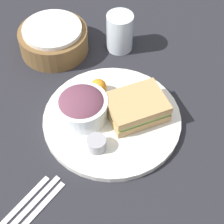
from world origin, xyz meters
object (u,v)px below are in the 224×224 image
Objects in this scene: drink_glass at (120,32)px; plate at (112,119)px; spoon at (17,208)px; fork at (30,219)px; salad_bowl at (82,106)px; dressing_cup at (96,144)px; sandwich at (136,107)px; knife at (24,214)px; bread_basket at (54,39)px.

plate is at bearing -127.04° from drink_glass.
drink_glass is 0.54m from spoon.
fork is 0.04m from spoon.
salad_bowl reaches higher than dressing_cup.
sandwich is 3.43× the size of dressing_cup.
sandwich is at bearing 13.79° from dressing_cup.
salad_bowl reaches higher than spoon.
dressing_cup is (-0.07, -0.05, 0.02)m from plate.
dressing_cup is 0.21m from spoon.
salad_bowl is at bearing -166.64° from knife.
drink_glass is 0.54× the size of fork.
bread_basket is (0.08, 0.35, 0.01)m from dressing_cup.
spoon is (-0.44, -0.30, -0.05)m from drink_glass.
fork is at bearing -156.21° from plate.
knife is (-0.01, 0.02, 0.00)m from fork.
sandwich is 0.76× the size of fork.
sandwich reaches higher than dressing_cup.
drink_glass is at bearing 48.47° from dressing_cup.
salad_bowl is 0.10m from dressing_cup.
plate reaches higher than knife.
sandwich is at bearing -31.29° from salad_bowl.
plate is at bearing 35.39° from dressing_cup.
bread_basket reaches higher than dressing_cup.
fork is (-0.27, -0.42, -0.04)m from bread_basket.
sandwich is 0.13m from dressing_cup.
salad_bowl is at bearing -170.44° from spoon.
knife is at bearing -144.31° from drink_glass.
fork is (-0.20, -0.07, -0.03)m from dressing_cup.
sandwich is 1.39× the size of drink_glass.
bread_basket is at bearing 77.19° from salad_bowl.
fork and knife have the same top height.
dressing_cup reaches higher than plate.
fork is (-0.27, -0.12, -0.01)m from plate.
bread_basket is at bearing 77.69° from dressing_cup.
drink_glass reaches higher than knife.
knife is (-0.44, -0.31, -0.05)m from drink_glass.
knife is at bearing -90.00° from fork.
plate is 0.30m from knife.
salad_bowl reaches higher than fork.
salad_bowl is at bearing 140.76° from plate.
dressing_cup reaches higher than fork.
drink_glass is (0.22, 0.17, 0.01)m from salad_bowl.
spoon is at bearing -126.54° from bread_basket.
bread_basket is 0.50m from fork.
plate reaches higher than spoon.
sandwich is 0.34m from knife.
bread_basket is at bearing -146.86° from spoon.
knife is (-0.20, -0.05, -0.03)m from dressing_cup.
dressing_cup is (-0.02, -0.10, -0.02)m from salad_bowl.
bread_basket is 0.49m from knife.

